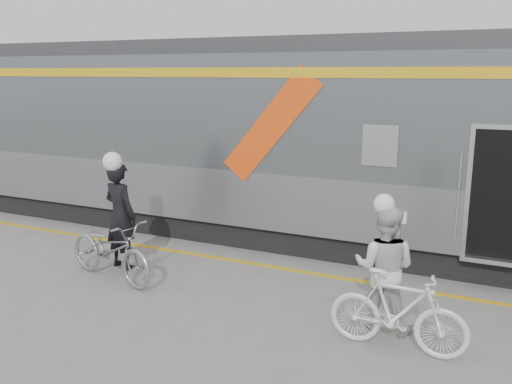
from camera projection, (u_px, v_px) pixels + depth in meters
The scene contains 9 objects.
ground at pixel (191, 309), 8.09m from camera, with size 90.00×90.00×0.00m, color slate.
train at pixel (387, 146), 10.55m from camera, with size 24.00×3.17×4.10m.
safety_strip at pixel (253, 264), 9.99m from camera, with size 24.00×0.12×0.01m, color gold.
man at pixel (120, 216), 9.60m from camera, with size 0.71×0.46×1.94m, color black.
bicycle_left at pixel (110, 249), 9.13m from camera, with size 0.71×2.03×1.07m, color #93959A.
woman at pixel (385, 268), 7.31m from camera, with size 0.84×0.66×1.74m, color silver.
bicycle_right at pixel (398, 312), 6.78m from camera, with size 0.50×1.75×1.05m, color silver.
helmet_man at pixel (117, 152), 9.35m from camera, with size 0.34×0.34×0.34m, color white.
helmet_woman at pixel (389, 196), 7.10m from camera, with size 0.28×0.28×0.28m, color white.
Camera 1 is at (4.06, -6.39, 3.47)m, focal length 38.00 mm.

